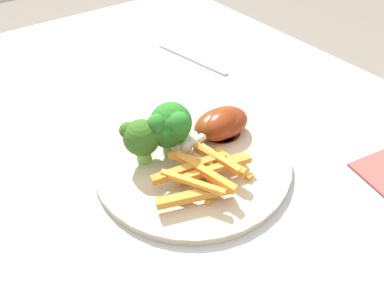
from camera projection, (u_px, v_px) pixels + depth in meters
dining_table at (184, 184)px, 0.59m from camera, size 1.18×0.86×0.71m
dinner_plate at (192, 157)px, 0.50m from camera, size 0.29×0.29×0.01m
broccoli_floret_front at (171, 124)px, 0.47m from camera, size 0.07×0.07×0.08m
broccoli_floret_middle at (142, 137)px, 0.46m from camera, size 0.05×0.05×0.07m
broccoli_floret_back at (167, 130)px, 0.47m from camera, size 0.05×0.05×0.07m
carrot_fries_pile at (206, 172)px, 0.45m from camera, size 0.11×0.15×0.03m
chicken_drumstick_near at (216, 125)px, 0.52m from camera, size 0.05×0.13×0.04m
chicken_drumstick_far at (220, 126)px, 0.51m from camera, size 0.05×0.12×0.04m
chicken_drumstick_extra at (222, 124)px, 0.52m from camera, size 0.06×0.13×0.04m
fork at (192, 58)px, 0.73m from camera, size 0.19×0.05×0.00m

